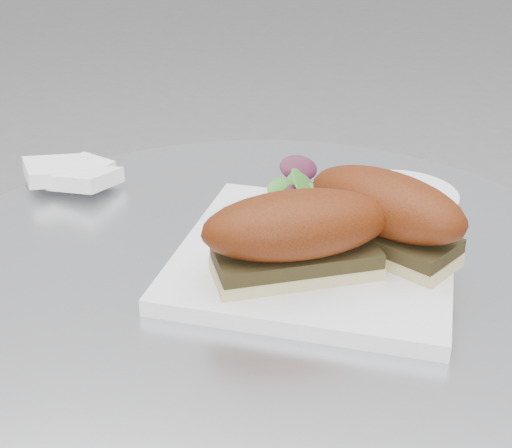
{
  "coord_description": "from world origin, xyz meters",
  "views": [
    {
      "loc": [
        0.11,
        -0.6,
        1.08
      ],
      "look_at": [
        -0.01,
        0.01,
        0.77
      ],
      "focal_mm": 50.0,
      "sensor_mm": 36.0,
      "label": 1
    }
  ],
  "objects": [
    {
      "name": "table",
      "position": [
        0.0,
        0.0,
        0.49
      ],
      "size": [
        0.7,
        0.7,
        0.73
      ],
      "color": "silver",
      "rests_on": "ground"
    },
    {
      "name": "plate",
      "position": [
        0.05,
        0.01,
        0.74
      ],
      "size": [
        0.28,
        0.28,
        0.02
      ],
      "primitive_type": "cube",
      "rotation": [
        0.0,
        0.0,
        -0.06
      ],
      "color": "white",
      "rests_on": "table"
    },
    {
      "name": "sandwich_left",
      "position": [
        0.04,
        -0.05,
        0.79
      ],
      "size": [
        0.19,
        0.14,
        0.08
      ],
      "rotation": [
        0.0,
        0.0,
        0.44
      ],
      "color": "beige",
      "rests_on": "plate"
    },
    {
      "name": "sandwich_right",
      "position": [
        0.11,
        0.01,
        0.79
      ],
      "size": [
        0.18,
        0.15,
        0.08
      ],
      "rotation": [
        0.0,
        0.0,
        -0.56
      ],
      "color": "beige",
      "rests_on": "plate"
    },
    {
      "name": "salad",
      "position": [
        0.02,
        0.08,
        0.77
      ],
      "size": [
        0.1,
        0.1,
        0.05
      ],
      "primitive_type": null,
      "color": "#3D8D2E",
      "rests_on": "plate"
    },
    {
      "name": "napkin",
      "position": [
        -0.26,
        0.13,
        0.74
      ],
      "size": [
        0.14,
        0.14,
        0.02
      ],
      "primitive_type": null,
      "rotation": [
        0.0,
        0.0,
        0.28
      ],
      "color": "white",
      "rests_on": "table"
    },
    {
      "name": "saucer",
      "position": [
        0.13,
        0.17,
        0.74
      ],
      "size": [
        0.14,
        0.14,
        0.01
      ],
      "primitive_type": "cylinder",
      "color": "white",
      "rests_on": "table"
    }
  ]
}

